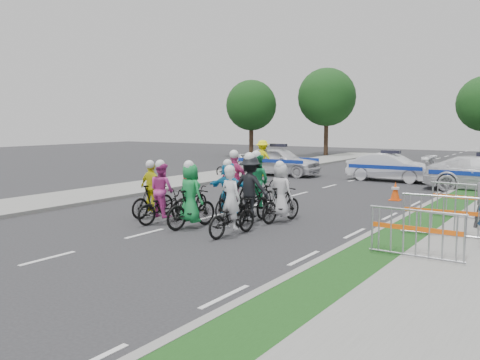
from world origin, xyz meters
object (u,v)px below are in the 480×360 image
Objects in this scene: police_car_0 at (278,161)px; rider_9 at (235,187)px; barrier_0 at (416,236)px; barrier_1 at (443,218)px; police_car_1 at (390,167)px; parked_bike at (229,169)px; rider_1 at (191,202)px; rider_2 at (163,199)px; rider_8 at (257,190)px; rider_7 at (281,198)px; tree_0 at (251,105)px; tree_3 at (327,97)px; rider_5 at (229,194)px; rider_0 at (232,212)px; rider_4 at (251,196)px; marshal_hiviz at (263,158)px; barrier_2 at (465,203)px; rider_6 at (191,196)px; cone_0 at (395,191)px; rider_3 at (152,195)px.

rider_9 is at bearing -161.28° from police_car_0.
barrier_1 is (0.00, 2.49, 0.00)m from barrier_0.
police_car_1 is 2.05× the size of barrier_1.
parked_bike is at bearing 116.00° from police_car_1.
rider_1 is 6.16m from barrier_0.
rider_2 is 3.21m from rider_8.
rider_7 is 12.21m from police_car_1.
rider_1 is 30.64m from tree_0.
barrier_1 is 15.30m from parked_bike.
tree_3 reaches higher than rider_2.
police_car_1 is at bearing -87.69° from rider_2.
rider_1 reaches higher than barrier_1.
rider_0 is at bearing 120.76° from rider_5.
police_car_1 is at bearing -57.10° from tree_3.
tree_0 is at bearing -61.23° from rider_4.
marshal_hiviz is at bearing -18.51° from parked_bike.
rider_5 is 0.95× the size of marshal_hiviz.
rider_4 is (-0.49, 1.72, 0.18)m from rider_0.
rider_0 is 7.02m from barrier_2.
tree_0 is (-14.55, 26.74, 3.46)m from rider_1.
police_car_1 is (2.54, 12.47, 0.12)m from rider_6.
tree_0 reaches higher than police_car_1.
police_car_0 is 2.27× the size of barrier_0.
police_car_1 is at bearing 109.11° from barrier_0.
tree_0 reaches higher than barrier_1.
tree_0 is at bearing -52.01° from rider_2.
rider_6 is at bearing -157.21° from barrier_2.
parked_bike is (-4.78, 9.30, -0.10)m from rider_6.
rider_8 is at bearing -119.05° from cone_0.
police_car_0 is at bearing 133.46° from barrier_1.
rider_0 is 3.41m from rider_8.
rider_1 reaches higher than rider_3.
rider_5 is 2.57× the size of cone_0.
rider_8 is at bearing -129.10° from rider_3.
police_car_1 is at bearing -102.96° from rider_6.
parked_bike is at bearing -50.11° from rider_0.
rider_1 is at bearing -140.67° from barrier_2.
cone_0 is (8.60, -4.93, -0.61)m from marshal_hiviz.
rider_5 is at bearing 114.28° from marshal_hiviz.
barrier_0 is (4.67, -0.12, -0.05)m from rider_0.
marshal_hiviz is (-5.74, 10.08, 0.21)m from rider_8.
rider_7 is 1.60m from rider_8.
rider_0 is 8.53m from cone_0.
marshal_hiviz is at bearing 136.67° from barrier_1.
rider_2 is at bearing -118.39° from cone_0.
barrier_0 is at bearing 162.64° from rider_6.
rider_0 is at bearing -141.43° from parked_bike.
rider_1 is 0.26× the size of tree_3.
rider_9 is (0.54, 2.99, 0.08)m from rider_2.
rider_0 is 0.45× the size of police_car_1.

